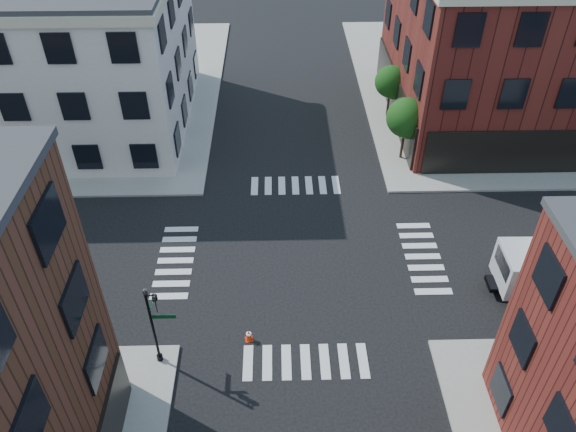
# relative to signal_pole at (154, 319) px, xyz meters

# --- Properties ---
(ground) EXTENTS (120.00, 120.00, 0.00)m
(ground) POSITION_rel_signal_pole_xyz_m (6.72, 6.68, -2.86)
(ground) COLOR black
(ground) RESTS_ON ground
(sidewalk_ne) EXTENTS (30.00, 30.00, 0.15)m
(sidewalk_ne) POSITION_rel_signal_pole_xyz_m (27.72, 27.68, -2.78)
(sidewalk_ne) COLOR gray
(sidewalk_ne) RESTS_ON ground
(sidewalk_nw) EXTENTS (30.00, 30.00, 0.15)m
(sidewalk_nw) POSITION_rel_signal_pole_xyz_m (-14.28, 27.68, -2.78)
(sidewalk_nw) COLOR gray
(sidewalk_nw) RESTS_ON ground
(building_ne) EXTENTS (25.00, 16.00, 12.00)m
(building_ne) POSITION_rel_signal_pole_xyz_m (27.22, 22.68, 3.14)
(building_ne) COLOR #4C1713
(building_ne) RESTS_ON ground
(building_nw) EXTENTS (22.00, 16.00, 11.00)m
(building_nw) POSITION_rel_signal_pole_xyz_m (-12.28, 22.68, 2.64)
(building_nw) COLOR beige
(building_nw) RESTS_ON ground
(tree_near) EXTENTS (2.69, 2.69, 4.49)m
(tree_near) POSITION_rel_signal_pole_xyz_m (14.28, 16.65, 0.30)
(tree_near) COLOR black
(tree_near) RESTS_ON ground
(tree_far) EXTENTS (2.43, 2.43, 4.07)m
(tree_far) POSITION_rel_signal_pole_xyz_m (14.28, 22.65, 0.02)
(tree_far) COLOR black
(tree_far) RESTS_ON ground
(signal_pole) EXTENTS (1.29, 1.24, 4.60)m
(signal_pole) POSITION_rel_signal_pole_xyz_m (0.00, 0.00, 0.00)
(signal_pole) COLOR black
(signal_pole) RESTS_ON ground
(traffic_cone) EXTENTS (0.42, 0.42, 0.67)m
(traffic_cone) POSITION_rel_signal_pole_xyz_m (4.03, 1.04, -2.53)
(traffic_cone) COLOR red
(traffic_cone) RESTS_ON ground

